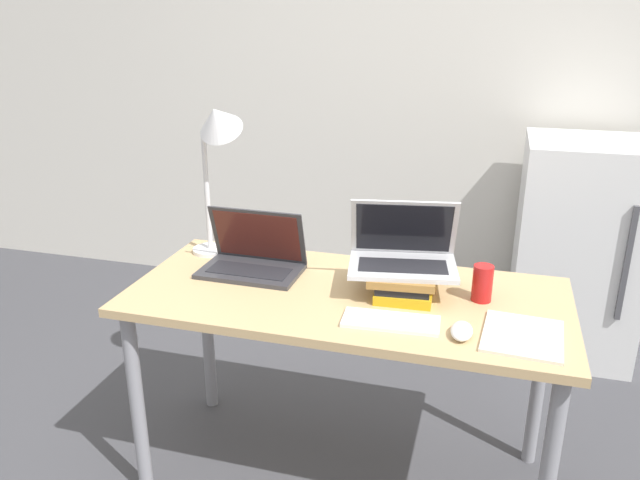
% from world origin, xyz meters
% --- Properties ---
extents(wall_back, '(8.00, 0.05, 2.70)m').
position_xyz_m(wall_back, '(0.00, 2.00, 1.35)').
color(wall_back, silver).
rests_on(wall_back, ground_plane).
extents(desk, '(1.47, 0.68, 0.76)m').
position_xyz_m(desk, '(0.00, 0.34, 0.67)').
color(desk, tan).
rests_on(desk, ground_plane).
extents(laptop_left, '(0.36, 0.23, 0.23)m').
position_xyz_m(laptop_left, '(-0.37, 0.43, 0.80)').
color(laptop_left, '#333338').
rests_on(laptop_left, desk).
extents(book_stack, '(0.24, 0.28, 0.08)m').
position_xyz_m(book_stack, '(0.18, 0.39, 0.80)').
color(book_stack, gold).
rests_on(book_stack, desk).
extents(laptop_on_books, '(0.39, 0.30, 0.23)m').
position_xyz_m(laptop_on_books, '(0.17, 0.42, 0.89)').
color(laptop_on_books, silver).
rests_on(laptop_on_books, book_stack).
extents(wireless_keyboard, '(0.30, 0.14, 0.01)m').
position_xyz_m(wireless_keyboard, '(0.18, 0.16, 0.76)').
color(wireless_keyboard, white).
rests_on(wireless_keyboard, desk).
extents(mouse, '(0.06, 0.11, 0.03)m').
position_xyz_m(mouse, '(0.39, 0.14, 0.77)').
color(mouse, white).
rests_on(mouse, desk).
extents(notepad, '(0.24, 0.27, 0.01)m').
position_xyz_m(notepad, '(0.57, 0.18, 0.76)').
color(notepad, silver).
rests_on(notepad, desk).
extents(soda_can, '(0.07, 0.07, 0.12)m').
position_xyz_m(soda_can, '(0.44, 0.40, 0.82)').
color(soda_can, red).
rests_on(soda_can, desk).
extents(desk_lamp, '(0.23, 0.20, 0.62)m').
position_xyz_m(desk_lamp, '(-0.54, 0.53, 1.22)').
color(desk_lamp, white).
rests_on(desk_lamp, desk).
extents(mini_fridge, '(0.58, 0.60, 1.08)m').
position_xyz_m(mini_fridge, '(0.87, 1.60, 0.54)').
color(mini_fridge, white).
rests_on(mini_fridge, ground_plane).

